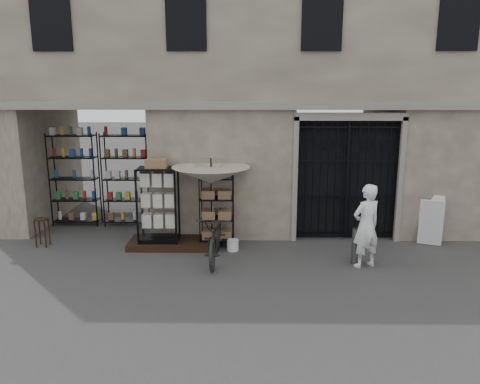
{
  "coord_description": "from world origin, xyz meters",
  "views": [
    {
      "loc": [
        -0.67,
        -8.9,
        3.69
      ],
      "look_at": [
        -0.8,
        1.4,
        1.35
      ],
      "focal_mm": 35.0,
      "sensor_mm": 36.0,
      "label": 1
    }
  ],
  "objects_px": {
    "white_bucket": "(233,245)",
    "shopkeeper": "(364,266)",
    "wire_rack": "(217,210)",
    "market_umbrella": "(211,171)",
    "display_cabinet": "(158,209)",
    "easel_sign": "(431,221)",
    "bicycle": "(216,259)",
    "steel_bollard": "(355,246)",
    "wooden_stool": "(42,232)"
  },
  "relations": [
    {
      "from": "wire_rack",
      "to": "white_bucket",
      "type": "distance_m",
      "value": 0.9
    },
    {
      "from": "wire_rack",
      "to": "steel_bollard",
      "type": "height_order",
      "value": "wire_rack"
    },
    {
      "from": "display_cabinet",
      "to": "shopkeeper",
      "type": "xyz_separation_m",
      "value": [
        4.49,
        -1.15,
        -0.93
      ]
    },
    {
      "from": "display_cabinet",
      "to": "bicycle",
      "type": "relative_size",
      "value": 0.93
    },
    {
      "from": "steel_bollard",
      "to": "easel_sign",
      "type": "height_order",
      "value": "easel_sign"
    },
    {
      "from": "wire_rack",
      "to": "easel_sign",
      "type": "bearing_deg",
      "value": -2.75
    },
    {
      "from": "market_umbrella",
      "to": "wooden_stool",
      "type": "relative_size",
      "value": 3.75
    },
    {
      "from": "white_bucket",
      "to": "shopkeeper",
      "type": "distance_m",
      "value": 2.93
    },
    {
      "from": "shopkeeper",
      "to": "white_bucket",
      "type": "bearing_deg",
      "value": -44.52
    },
    {
      "from": "display_cabinet",
      "to": "wooden_stool",
      "type": "xyz_separation_m",
      "value": [
        -2.76,
        0.03,
        -0.58
      ]
    },
    {
      "from": "bicycle",
      "to": "steel_bollard",
      "type": "bearing_deg",
      "value": -2.18
    },
    {
      "from": "market_umbrella",
      "to": "steel_bollard",
      "type": "relative_size",
      "value": 3.21
    },
    {
      "from": "wire_rack",
      "to": "bicycle",
      "type": "distance_m",
      "value": 1.29
    },
    {
      "from": "wire_rack",
      "to": "bicycle",
      "type": "height_order",
      "value": "wire_rack"
    },
    {
      "from": "wire_rack",
      "to": "wooden_stool",
      "type": "bearing_deg",
      "value": 178.14
    },
    {
      "from": "display_cabinet",
      "to": "white_bucket",
      "type": "relative_size",
      "value": 7.07
    },
    {
      "from": "display_cabinet",
      "to": "easel_sign",
      "type": "height_order",
      "value": "display_cabinet"
    },
    {
      "from": "market_umbrella",
      "to": "white_bucket",
      "type": "distance_m",
      "value": 1.78
    },
    {
      "from": "bicycle",
      "to": "wire_rack",
      "type": "bearing_deg",
      "value": 94.41
    },
    {
      "from": "shopkeeper",
      "to": "easel_sign",
      "type": "xyz_separation_m",
      "value": [
        1.89,
        1.4,
        0.58
      ]
    },
    {
      "from": "market_umbrella",
      "to": "easel_sign",
      "type": "bearing_deg",
      "value": 2.6
    },
    {
      "from": "steel_bollard",
      "to": "easel_sign",
      "type": "bearing_deg",
      "value": 31.57
    },
    {
      "from": "market_umbrella",
      "to": "wire_rack",
      "type": "bearing_deg",
      "value": 52.46
    },
    {
      "from": "market_umbrella",
      "to": "easel_sign",
      "type": "xyz_separation_m",
      "value": [
        5.16,
        0.23,
        -1.23
      ]
    },
    {
      "from": "display_cabinet",
      "to": "shopkeeper",
      "type": "distance_m",
      "value": 4.73
    },
    {
      "from": "display_cabinet",
      "to": "bicycle",
      "type": "xyz_separation_m",
      "value": [
        1.38,
        -0.8,
        -0.93
      ]
    },
    {
      "from": "display_cabinet",
      "to": "wire_rack",
      "type": "relative_size",
      "value": 1.08
    },
    {
      "from": "wire_rack",
      "to": "display_cabinet",
      "type": "bearing_deg",
      "value": -176.65
    },
    {
      "from": "display_cabinet",
      "to": "wire_rack",
      "type": "bearing_deg",
      "value": -2.28
    },
    {
      "from": "wooden_stool",
      "to": "steel_bollard",
      "type": "xyz_separation_m",
      "value": [
        7.08,
        -1.05,
        0.04
      ]
    },
    {
      "from": "market_umbrella",
      "to": "easel_sign",
      "type": "relative_size",
      "value": 2.24
    },
    {
      "from": "wooden_stool",
      "to": "easel_sign",
      "type": "relative_size",
      "value": 0.6
    },
    {
      "from": "bicycle",
      "to": "wooden_stool",
      "type": "bearing_deg",
      "value": 170.67
    },
    {
      "from": "shopkeeper",
      "to": "easel_sign",
      "type": "distance_m",
      "value": 2.43
    },
    {
      "from": "easel_sign",
      "to": "display_cabinet",
      "type": "bearing_deg",
      "value": -156.34
    },
    {
      "from": "bicycle",
      "to": "wooden_stool",
      "type": "xyz_separation_m",
      "value": [
        -4.14,
        0.83,
        0.35
      ]
    },
    {
      "from": "wire_rack",
      "to": "easel_sign",
      "type": "distance_m",
      "value": 5.06
    },
    {
      "from": "display_cabinet",
      "to": "market_umbrella",
      "type": "distance_m",
      "value": 1.51
    },
    {
      "from": "wire_rack",
      "to": "steel_bollard",
      "type": "xyz_separation_m",
      "value": [
        2.98,
        -1.18,
        -0.46
      ]
    },
    {
      "from": "shopkeeper",
      "to": "easel_sign",
      "type": "height_order",
      "value": "easel_sign"
    },
    {
      "from": "white_bucket",
      "to": "wire_rack",
      "type": "bearing_deg",
      "value": 135.02
    },
    {
      "from": "wire_rack",
      "to": "market_umbrella",
      "type": "xyz_separation_m",
      "value": [
        -0.11,
        -0.15,
        0.97
      ]
    },
    {
      "from": "bicycle",
      "to": "steel_bollard",
      "type": "distance_m",
      "value": 2.98
    },
    {
      "from": "wire_rack",
      "to": "bicycle",
      "type": "bearing_deg",
      "value": -91.35
    },
    {
      "from": "steel_bollard",
      "to": "shopkeeper",
      "type": "distance_m",
      "value": 0.45
    },
    {
      "from": "wire_rack",
      "to": "market_umbrella",
      "type": "distance_m",
      "value": 0.99
    },
    {
      "from": "market_umbrella",
      "to": "shopkeeper",
      "type": "bearing_deg",
      "value": -19.71
    },
    {
      "from": "steel_bollard",
      "to": "shopkeeper",
      "type": "height_order",
      "value": "steel_bollard"
    },
    {
      "from": "steel_bollard",
      "to": "display_cabinet",
      "type": "bearing_deg",
      "value": 166.78
    },
    {
      "from": "display_cabinet",
      "to": "shopkeeper",
      "type": "relative_size",
      "value": 1.07
    }
  ]
}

